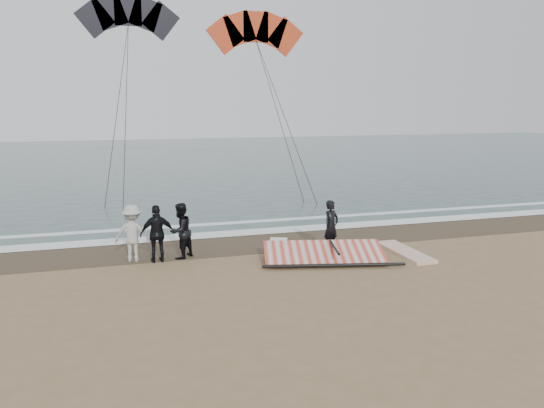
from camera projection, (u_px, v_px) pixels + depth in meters
The scene contains 12 objects.
ground at pixel (316, 283), 13.91m from camera, with size 120.00×120.00×0.00m, color #8C704C.
sea at pixel (176, 159), 45.01m from camera, with size 120.00×54.00×0.02m, color #233838.
wet_sand at pixel (269, 241), 18.15m from camera, with size 120.00×2.80×0.01m, color #4C3D2B.
foam_near at pixel (258, 231), 19.46m from camera, with size 120.00×0.90×0.01m, color white.
foam_far at pixel (247, 222), 21.07m from camera, with size 120.00×0.45×0.01m, color white.
man_main at pixel (331, 226), 16.77m from camera, with size 0.61×0.40×1.66m, color black.
board_white at pixel (405, 252), 16.70m from camera, with size 0.72×2.56×0.10m, color white.
board_cream at pixel (277, 247), 17.29m from camera, with size 0.58×2.19×0.09m, color white.
trio_cluster at pixel (155, 233), 15.82m from camera, with size 2.54×1.08×1.73m.
sail_rig at pixel (320, 254), 15.94m from camera, with size 4.05×2.44×0.49m.
kite_red at pixel (256, 36), 35.45m from camera, with size 7.48×6.74×15.94m.
kite_dark at pixel (128, 20), 35.79m from camera, with size 7.83×7.29×17.52m.
Camera 1 is at (-4.87, -12.41, 4.64)m, focal length 35.00 mm.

